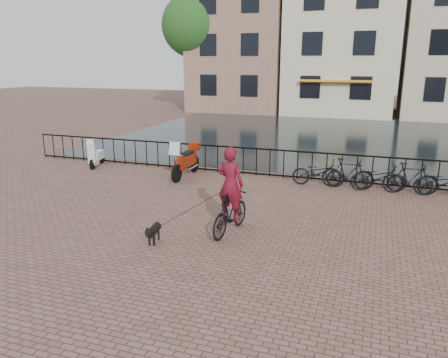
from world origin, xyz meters
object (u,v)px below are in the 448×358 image
(dog, at_px, (154,233))
(scooter, at_px, (96,151))
(cyclist, at_px, (230,196))
(motorcycle, at_px, (186,157))

(dog, xyz_separation_m, scooter, (-5.71, 5.97, 0.36))
(cyclist, distance_m, dog, 1.99)
(dog, relative_size, motorcycle, 0.37)
(cyclist, bearing_deg, dog, 46.13)
(dog, bearing_deg, motorcycle, 98.19)
(dog, xyz_separation_m, motorcycle, (-1.72, 5.65, 0.48))
(motorcycle, relative_size, scooter, 1.50)
(cyclist, xyz_separation_m, scooter, (-7.19, 4.84, -0.35))
(motorcycle, bearing_deg, scooter, 175.57)
(dog, bearing_deg, scooter, 125.00)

